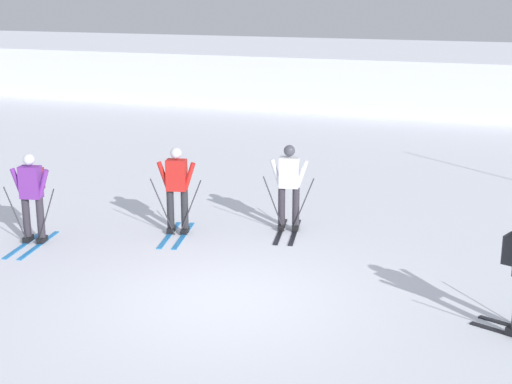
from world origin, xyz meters
TOP-DOWN VIEW (x-y plane):
  - ground_plane at (0.00, 0.00)m, footprint 120.00×120.00m
  - far_snow_ridge at (0.00, 21.33)m, footprint 80.00×7.98m
  - skier_purple at (-4.33, 1.27)m, footprint 0.99×1.64m
  - skier_red at (-2.05, 2.68)m, footprint 0.98×1.64m
  - skier_white at (-0.09, 3.59)m, footprint 0.99×1.64m

SIDE VIEW (x-z plane):
  - ground_plane at x=0.00m, z-range 0.00..0.00m
  - skier_white at x=-0.09m, z-range 0.06..1.77m
  - skier_red at x=-2.05m, z-range 0.10..1.81m
  - skier_purple at x=-4.33m, z-range 0.10..1.81m
  - far_snow_ridge at x=0.00m, z-range 0.00..2.07m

